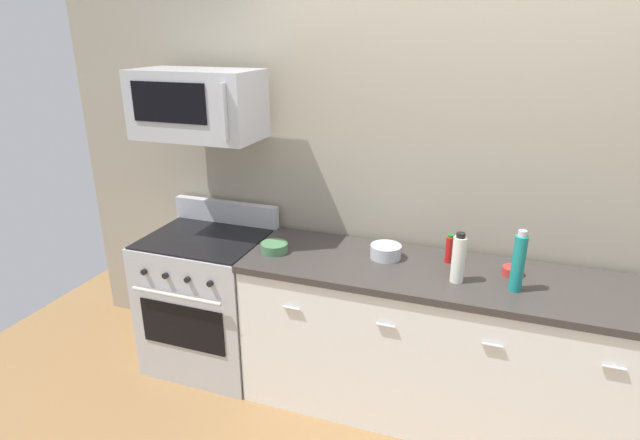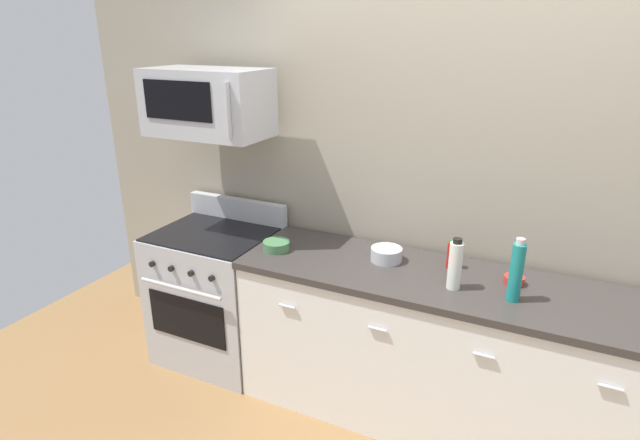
{
  "view_description": "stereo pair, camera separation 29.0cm",
  "coord_description": "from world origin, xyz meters",
  "px_view_note": "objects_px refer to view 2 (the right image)",
  "views": [
    {
      "loc": [
        0.19,
        -2.62,
        2.17
      ],
      "look_at": [
        -0.72,
        -0.05,
        1.15
      ],
      "focal_mm": 28.91,
      "sensor_mm": 36.0,
      "label": 1
    },
    {
      "loc": [
        0.46,
        -2.5,
        2.17
      ],
      "look_at": [
        -0.72,
        -0.05,
        1.15
      ],
      "focal_mm": 28.91,
      "sensor_mm": 36.0,
      "label": 2
    }
  ],
  "objects_px": {
    "microwave": "(208,103)",
    "bowl_green_glaze": "(276,245)",
    "range_oven": "(218,294)",
    "bottle_sparkling_teal": "(516,272)",
    "bottle_hot_sauce_red": "(451,255)",
    "bowl_red_small": "(514,280)",
    "bottle_vinegar_white": "(455,265)",
    "bowl_steel_prep": "(386,254)"
  },
  "relations": [
    {
      "from": "microwave",
      "to": "bottle_vinegar_white",
      "type": "height_order",
      "value": "microwave"
    },
    {
      "from": "range_oven",
      "to": "microwave",
      "type": "distance_m",
      "value": 1.28
    },
    {
      "from": "bottle_sparkling_teal",
      "to": "bottle_vinegar_white",
      "type": "height_order",
      "value": "bottle_sparkling_teal"
    },
    {
      "from": "bottle_vinegar_white",
      "to": "bowl_red_small",
      "type": "relative_size",
      "value": 2.62
    },
    {
      "from": "range_oven",
      "to": "bottle_vinegar_white",
      "type": "height_order",
      "value": "bottle_vinegar_white"
    },
    {
      "from": "range_oven",
      "to": "bottle_vinegar_white",
      "type": "relative_size",
      "value": 3.91
    },
    {
      "from": "bottle_sparkling_teal",
      "to": "bottle_hot_sauce_red",
      "type": "bearing_deg",
      "value": 146.73
    },
    {
      "from": "bottle_hot_sauce_red",
      "to": "bowl_red_small",
      "type": "relative_size",
      "value": 1.59
    },
    {
      "from": "range_oven",
      "to": "bowl_green_glaze",
      "type": "height_order",
      "value": "range_oven"
    },
    {
      "from": "bottle_vinegar_white",
      "to": "bowl_red_small",
      "type": "xyz_separation_m",
      "value": [
        0.28,
        0.18,
        -0.11
      ]
    },
    {
      "from": "range_oven",
      "to": "bottle_sparkling_teal",
      "type": "height_order",
      "value": "bottle_sparkling_teal"
    },
    {
      "from": "range_oven",
      "to": "bottle_sparkling_teal",
      "type": "distance_m",
      "value": 1.96
    },
    {
      "from": "microwave",
      "to": "bottle_hot_sauce_red",
      "type": "distance_m",
      "value": 1.69
    },
    {
      "from": "bottle_hot_sauce_red",
      "to": "bowl_red_small",
      "type": "bearing_deg",
      "value": -8.63
    },
    {
      "from": "range_oven",
      "to": "bottle_hot_sauce_red",
      "type": "bearing_deg",
      "value": 5.38
    },
    {
      "from": "microwave",
      "to": "bowl_green_glaze",
      "type": "height_order",
      "value": "microwave"
    },
    {
      "from": "bowl_green_glaze",
      "to": "microwave",
      "type": "bearing_deg",
      "value": 168.42
    },
    {
      "from": "bowl_green_glaze",
      "to": "bowl_steel_prep",
      "type": "relative_size",
      "value": 0.9
    },
    {
      "from": "bowl_green_glaze",
      "to": "bowl_steel_prep",
      "type": "distance_m",
      "value": 0.66
    },
    {
      "from": "microwave",
      "to": "bowl_steel_prep",
      "type": "distance_m",
      "value": 1.4
    },
    {
      "from": "bottle_hot_sauce_red",
      "to": "bowl_red_small",
      "type": "distance_m",
      "value": 0.35
    },
    {
      "from": "bottle_sparkling_teal",
      "to": "bowl_green_glaze",
      "type": "height_order",
      "value": "bottle_sparkling_teal"
    },
    {
      "from": "range_oven",
      "to": "bottle_hot_sauce_red",
      "type": "distance_m",
      "value": 1.61
    },
    {
      "from": "microwave",
      "to": "bottle_vinegar_white",
      "type": "relative_size",
      "value": 2.72
    },
    {
      "from": "range_oven",
      "to": "bowl_red_small",
      "type": "relative_size",
      "value": 10.25
    },
    {
      "from": "bottle_vinegar_white",
      "to": "bowl_steel_prep",
      "type": "xyz_separation_m",
      "value": [
        -0.42,
        0.17,
        -0.09
      ]
    },
    {
      "from": "bowl_red_small",
      "to": "bowl_steel_prep",
      "type": "xyz_separation_m",
      "value": [
        -0.69,
        -0.01,
        0.02
      ]
    },
    {
      "from": "bottle_sparkling_teal",
      "to": "bowl_green_glaze",
      "type": "xyz_separation_m",
      "value": [
        -1.35,
        0.03,
        -0.12
      ]
    },
    {
      "from": "bottle_hot_sauce_red",
      "to": "bowl_green_glaze",
      "type": "xyz_separation_m",
      "value": [
        -1.0,
        -0.2,
        -0.05
      ]
    },
    {
      "from": "microwave",
      "to": "bowl_steel_prep",
      "type": "relative_size",
      "value": 4.15
    },
    {
      "from": "bottle_sparkling_teal",
      "to": "bottle_vinegar_white",
      "type": "bearing_deg",
      "value": 179.84
    },
    {
      "from": "range_oven",
      "to": "microwave",
      "type": "xyz_separation_m",
      "value": [
        0.0,
        0.04,
        1.28
      ]
    },
    {
      "from": "microwave",
      "to": "bottle_sparkling_teal",
      "type": "distance_m",
      "value": 1.99
    },
    {
      "from": "bowl_red_small",
      "to": "bowl_steel_prep",
      "type": "relative_size",
      "value": 0.58
    },
    {
      "from": "microwave",
      "to": "bowl_steel_prep",
      "type": "height_order",
      "value": "microwave"
    },
    {
      "from": "range_oven",
      "to": "bowl_green_glaze",
      "type": "distance_m",
      "value": 0.71
    },
    {
      "from": "bottle_vinegar_white",
      "to": "bottle_hot_sauce_red",
      "type": "height_order",
      "value": "bottle_vinegar_white"
    },
    {
      "from": "microwave",
      "to": "bowl_steel_prep",
      "type": "xyz_separation_m",
      "value": [
        1.16,
        0.03,
        -0.79
      ]
    },
    {
      "from": "range_oven",
      "to": "bowl_green_glaze",
      "type": "relative_size",
      "value": 6.59
    },
    {
      "from": "range_oven",
      "to": "bottle_hot_sauce_red",
      "type": "height_order",
      "value": "bottle_hot_sauce_red"
    },
    {
      "from": "microwave",
      "to": "bottle_hot_sauce_red",
      "type": "height_order",
      "value": "microwave"
    },
    {
      "from": "bottle_hot_sauce_red",
      "to": "range_oven",
      "type": "bearing_deg",
      "value": -174.62
    }
  ]
}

